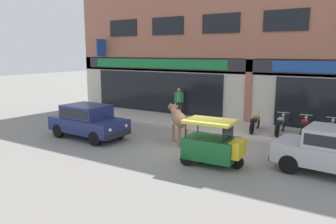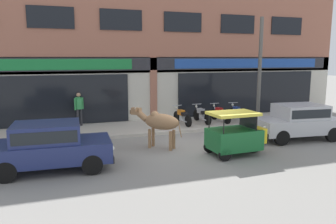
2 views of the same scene
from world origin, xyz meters
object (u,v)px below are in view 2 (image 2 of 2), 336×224
object	(u,v)px
motorcycle_0	(182,117)
cow	(159,122)
auto_rickshaw	(236,136)
car_1	(50,144)
utility_pole	(260,71)
car_0	(298,120)
motorcycle_3	(237,113)
motorcycle_2	(220,114)
motorcycle_1	(202,115)
pedestrian	(79,106)

from	to	relation	value
motorcycle_0	cow	bearing A→B (deg)	-124.07
auto_rickshaw	cow	bearing A→B (deg)	143.86
car_1	utility_pole	distance (m)	10.47
car_1	car_0	bearing A→B (deg)	4.40
cow	motorcycle_3	xyz separation A→B (m)	(5.26, 3.24, -0.49)
car_1	auto_rickshaw	distance (m)	6.13
motorcycle_2	auto_rickshaw	bearing A→B (deg)	-112.22
motorcycle_0	car_0	bearing A→B (deg)	-45.93
auto_rickshaw	motorcycle_2	xyz separation A→B (m)	(2.02, 4.95, -0.14)
cow	car_1	size ratio (longest dim) A/B	0.46
motorcycle_3	motorcycle_2	bearing A→B (deg)	177.24
motorcycle_0	motorcycle_2	world-z (taller)	same
utility_pole	motorcycle_3	bearing A→B (deg)	119.57
car_0	car_1	bearing A→B (deg)	-175.60
cow	car_0	distance (m)	5.90
motorcycle_2	utility_pole	world-z (taller)	utility_pole
car_0	auto_rickshaw	bearing A→B (deg)	-163.05
auto_rickshaw	utility_pole	distance (m)	5.66
cow	auto_rickshaw	world-z (taller)	cow
cow	motorcycle_1	distance (m)	4.71
cow	motorcycle_3	world-z (taller)	cow
motorcycle_0	motorcycle_3	distance (m)	3.07
auto_rickshaw	motorcycle_0	size ratio (longest dim) A/B	1.11
auto_rickshaw	motorcycle_1	world-z (taller)	auto_rickshaw
auto_rickshaw	motorcycle_2	world-z (taller)	auto_rickshaw
cow	motorcycle_2	xyz separation A→B (m)	(4.30, 3.28, -0.49)
motorcycle_3	utility_pole	world-z (taller)	utility_pole
motorcycle_3	utility_pole	bearing A→B (deg)	-60.43
motorcycle_0	motorcycle_1	distance (m)	1.10
motorcycle_3	utility_pole	distance (m)	2.46
car_0	utility_pole	world-z (taller)	utility_pole
car_0	motorcycle_1	size ratio (longest dim) A/B	2.05
motorcycle_3	motorcycle_1	bearing A→B (deg)	177.14
motorcycle_0	utility_pole	world-z (taller)	utility_pole
cow	motorcycle_0	distance (m)	3.94
car_0	car_1	size ratio (longest dim) A/B	1.01
motorcycle_2	utility_pole	bearing A→B (deg)	-34.13
cow	car_0	bearing A→B (deg)	-5.52
motorcycle_1	car_1	bearing A→B (deg)	-146.89
car_1	motorcycle_1	xyz separation A→B (m)	(7.13, 4.65, -0.29)
motorcycle_1	motorcycle_3	distance (m)	1.97
car_0	pedestrian	bearing A→B (deg)	149.03
utility_pole	car_1	bearing A→B (deg)	-159.73
car_0	motorcycle_3	world-z (taller)	car_0
motorcycle_2	motorcycle_1	bearing A→B (deg)	177.05
car_0	pedestrian	world-z (taller)	pedestrian
car_1	motorcycle_3	bearing A→B (deg)	26.57
motorcycle_0	pedestrian	xyz separation A→B (m)	(-4.78, 1.28, 0.60)
cow	motorcycle_0	world-z (taller)	cow
auto_rickshaw	pedestrian	size ratio (longest dim) A/B	1.26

